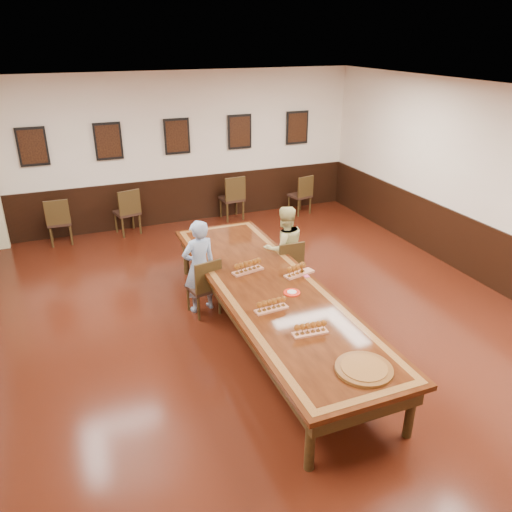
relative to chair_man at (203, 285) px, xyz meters
name	(u,v)px	position (x,y,z in m)	size (l,w,h in m)	color
floor	(269,335)	(0.67, -0.93, -0.46)	(8.00, 10.00, 0.02)	black
ceiling	(272,97)	(0.67, -0.93, 2.76)	(8.00, 10.00, 0.02)	white
wall_back	(177,150)	(0.67, 4.08, 1.15)	(8.00, 0.02, 3.20)	beige
wall_right	(507,194)	(4.68, -0.93, 1.15)	(0.02, 10.00, 3.20)	beige
chair_man	(203,285)	(0.00, 0.00, 0.00)	(0.42, 0.46, 0.91)	black
chair_woman	(286,265)	(1.45, 0.18, 0.00)	(0.42, 0.46, 0.91)	black
spare_chair_a	(59,221)	(-1.88, 3.70, 0.02)	(0.45, 0.49, 0.96)	black
spare_chair_b	(127,211)	(-0.55, 3.75, 0.04)	(0.46, 0.50, 0.98)	black
spare_chair_c	(232,197)	(1.79, 3.80, 0.05)	(0.47, 0.52, 1.01)	black
spare_chair_d	(300,194)	(3.37, 3.56, 0.01)	(0.43, 0.47, 0.92)	black
person_man	(199,267)	(-0.02, 0.09, 0.27)	(0.53, 0.35, 1.45)	#4972B7
person_woman	(284,248)	(1.45, 0.27, 0.26)	(0.70, 0.55, 1.42)	#D5CE85
pink_phone	(305,275)	(1.27, -0.81, 0.30)	(0.07, 0.14, 0.01)	#D8487B
wainscoting	(270,303)	(0.67, -0.93, 0.05)	(8.00, 10.00, 1.00)	black
conference_table	(270,296)	(0.67, -0.93, 0.16)	(1.40, 5.00, 0.76)	black
posters	(177,136)	(0.67, 4.00, 1.45)	(6.14, 0.04, 0.74)	black
flight_a	(248,267)	(0.57, -0.39, 0.38)	(0.49, 0.24, 0.17)	#B06849
flight_b	(298,270)	(1.19, -0.75, 0.38)	(0.48, 0.25, 0.17)	#B06849
flight_c	(271,305)	(0.45, -1.51, 0.37)	(0.43, 0.16, 0.16)	#B06849
flight_d	(310,329)	(0.64, -2.16, 0.37)	(0.42, 0.16, 0.15)	#B06849
red_plate_grp	(292,293)	(0.87, -1.21, 0.31)	(0.22, 0.22, 0.03)	red
carved_platter	(364,369)	(0.84, -2.97, 0.32)	(0.61, 0.61, 0.05)	#512C10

